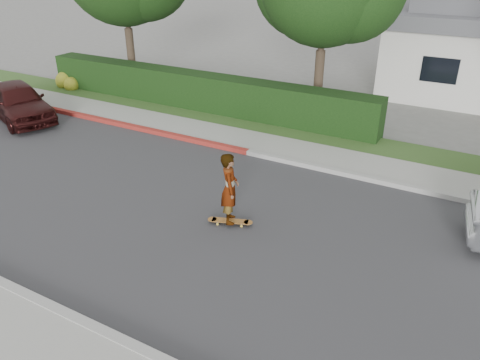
{
  "coord_description": "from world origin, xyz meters",
  "views": [
    {
      "loc": [
        7.53,
        -8.25,
        6.16
      ],
      "look_at": [
        2.62,
        0.63,
        1.0
      ],
      "focal_mm": 35.0,
      "sensor_mm": 36.0,
      "label": 1
    }
  ],
  "objects": [
    {
      "name": "ground",
      "position": [
        0.0,
        0.0,
        0.0
      ],
      "size": [
        120.0,
        120.0,
        0.0
      ],
      "primitive_type": "plane",
      "color": "slate",
      "rests_on": "ground"
    },
    {
      "name": "road",
      "position": [
        0.0,
        0.0,
        0.01
      ],
      "size": [
        60.0,
        8.0,
        0.01
      ],
      "primitive_type": "cube",
      "color": "#2D2D30",
      "rests_on": "ground"
    },
    {
      "name": "curb_near",
      "position": [
        0.0,
        -4.1,
        0.07
      ],
      "size": [
        60.0,
        0.2,
        0.15
      ],
      "primitive_type": "cube",
      "color": "#9E9E99",
      "rests_on": "ground"
    },
    {
      "name": "curb_far",
      "position": [
        0.0,
        4.1,
        0.07
      ],
      "size": [
        60.0,
        0.2,
        0.15
      ],
      "primitive_type": "cube",
      "color": "#9E9E99",
      "rests_on": "ground"
    },
    {
      "name": "curb_red_section",
      "position": [
        -5.0,
        4.1,
        0.08
      ],
      "size": [
        12.0,
        0.21,
        0.15
      ],
      "primitive_type": "cube",
      "color": "maroon",
      "rests_on": "ground"
    },
    {
      "name": "sidewalk_far",
      "position": [
        0.0,
        5.0,
        0.06
      ],
      "size": [
        60.0,
        1.6,
        0.12
      ],
      "primitive_type": "cube",
      "color": "gray",
      "rests_on": "ground"
    },
    {
      "name": "planting_strip",
      "position": [
        0.0,
        6.6,
        0.05
      ],
      "size": [
        60.0,
        1.6,
        0.1
      ],
      "primitive_type": "cube",
      "color": "#2D4C1E",
      "rests_on": "ground"
    },
    {
      "name": "hedge",
      "position": [
        -3.0,
        7.2,
        0.75
      ],
      "size": [
        15.0,
        1.0,
        1.5
      ],
      "primitive_type": "cube",
      "color": "black",
      "rests_on": "ground"
    },
    {
      "name": "flowering_shrub",
      "position": [
        -10.01,
        6.74,
        0.33
      ],
      "size": [
        1.4,
        1.0,
        0.9
      ],
      "color": "#2D4C19",
      "rests_on": "ground"
    },
    {
      "name": "skateboard",
      "position": [
        2.62,
        0.13,
        0.1
      ],
      "size": [
        1.12,
        0.58,
        0.1
      ],
      "rotation": [
        0.0,
        0.0,
        0.35
      ],
      "color": "gold",
      "rests_on": "ground"
    },
    {
      "name": "skateboarder",
      "position": [
        2.62,
        0.13,
        1.0
      ],
      "size": [
        0.69,
        0.77,
        1.78
      ],
      "primitive_type": "imported",
      "rotation": [
        0.0,
        0.0,
        2.09
      ],
      "color": "white",
      "rests_on": "skateboard"
    },
    {
      "name": "car_maroon",
      "position": [
        -8.34,
        2.81,
        0.73
      ],
      "size": [
        4.6,
        3.13,
        1.45
      ],
      "primitive_type": "imported",
      "rotation": [
        0.0,
        0.0,
        1.21
      ],
      "color": "#331110",
      "rests_on": "ground"
    }
  ]
}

